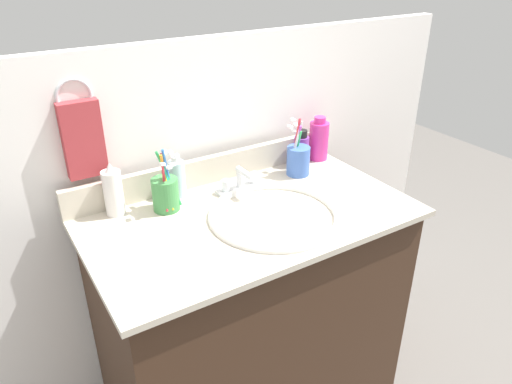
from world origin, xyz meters
name	(u,v)px	position (x,y,z in m)	size (l,w,h in m)	color
vanity_cabinet	(252,326)	(0.00, 0.00, 0.41)	(0.92, 0.50, 0.82)	#382316
countertop	(252,217)	(0.00, 0.00, 0.83)	(0.96, 0.54, 0.02)	beige
backsplash	(211,169)	(0.00, 0.26, 0.89)	(0.96, 0.02, 0.09)	beige
back_wall	(206,223)	(0.00, 0.32, 0.65)	(2.06, 0.04, 1.30)	white
towel_ring	(74,96)	(-0.38, 0.30, 1.18)	(0.10, 0.10, 0.01)	silver
hand_towel	(83,140)	(-0.38, 0.28, 1.06)	(0.11, 0.04, 0.22)	#A53338
sink_basin	(275,225)	(0.05, -0.05, 0.81)	(0.39, 0.39, 0.11)	white
faucet	(241,183)	(0.05, 0.15, 0.87)	(0.16, 0.10, 0.08)	silver
bottle_cream_purple	(301,149)	(0.34, 0.21, 0.90)	(0.05, 0.05, 0.13)	#7A3899
bottle_gel_clear	(177,178)	(-0.13, 0.23, 0.90)	(0.05, 0.05, 0.13)	silver
bottle_lotion_white	(113,192)	(-0.33, 0.22, 0.92)	(0.06, 0.06, 0.16)	white
bottle_soap_pink	(319,140)	(0.42, 0.22, 0.92)	(0.07, 0.07, 0.16)	#D8338C
cup_blue_plastic	(298,159)	(0.28, 0.15, 0.90)	(0.08, 0.09, 0.20)	#3F66B7
cup_green	(166,193)	(-0.20, 0.16, 0.90)	(0.08, 0.09, 0.19)	#3F8C47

